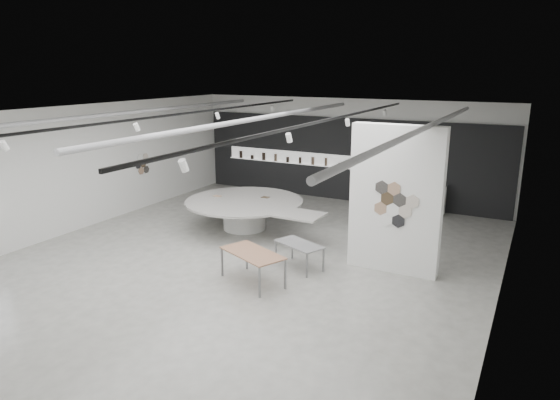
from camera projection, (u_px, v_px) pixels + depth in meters
The scene contains 7 objects.
room at pixel (245, 182), 12.63m from camera, with size 12.02×14.02×3.82m.
back_wall_display at pixel (343, 160), 18.68m from camera, with size 11.80×0.27×3.10m.
partition_column at pixel (395, 200), 11.93m from camera, with size 2.20×0.38×3.60m.
display_island at pixel (246, 210), 15.40m from camera, with size 4.68×3.71×0.93m.
sample_table_wood at pixel (252, 255), 11.50m from camera, with size 1.78×1.36×0.75m.
sample_table_stone at pixel (299, 246), 12.39m from camera, with size 1.39×1.06×0.64m.
kitchen_counter at pixel (418, 198), 17.27m from camera, with size 1.87×0.88×1.42m.
Camera 1 is at (6.44, -10.49, 4.84)m, focal length 32.00 mm.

